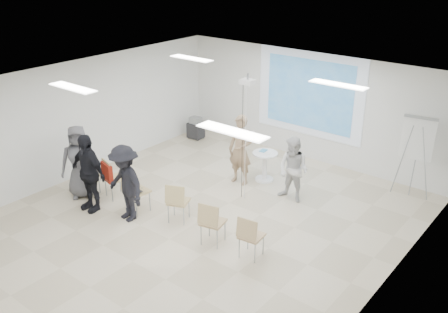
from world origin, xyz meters
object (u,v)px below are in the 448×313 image
Objects in this scene: pedestal_table at (265,165)px; player_left at (241,146)px; laptop at (138,189)px; audience_left at (87,167)px; chair_far_left at (85,172)px; chair_right_inner at (211,220)px; av_cart at (196,128)px; chair_left_mid at (112,176)px; chair_center at (177,200)px; flipchart_easel at (418,139)px; audience_outer at (79,158)px; chair_right_far at (250,234)px; chair_left_inner at (134,189)px; audience_mid at (125,179)px; player_right at (294,167)px.

player_left is at bearing -130.33° from pedestal_table.
laptop is 0.18× the size of audience_left.
chair_right_inner is (3.82, 0.16, -0.00)m from chair_far_left.
chair_left_mid is at bearing -77.95° from av_cart.
laptop is (-2.17, 0.03, -0.02)m from chair_right_inner.
chair_left_mid is 1.06× the size of chair_center.
flipchart_easel reaches higher than chair_left_mid.
chair_center is 0.46× the size of flipchart_easel.
flipchart_easel reaches higher than laptop.
laptop is at bearing -35.83° from audience_outer.
laptop is 0.18× the size of flipchart_easel.
chair_left_mid reaches higher than chair_right_far.
player_left is 2.94× the size of av_cart.
audience_outer is (-4.65, -0.39, 0.46)m from chair_right_far.
chair_far_left is at bearing -172.91° from chair_left_inner.
audience_outer is 0.99× the size of flipchart_easel.
chair_center is 0.45× the size of audience_left.
chair_far_left is 1.01× the size of chair_right_inner.
chair_center is at bearing 169.51° from chair_right_far.
chair_far_left is at bearing 169.48° from chair_right_inner.
player_left is 3.82m from chair_far_left.
flipchart_easel is (3.50, 4.36, 0.93)m from chair_center.
audience_left is (-1.83, -3.21, 0.03)m from player_left.
chair_right_inner is 5.23m from flipchart_easel.
chair_right_far is 0.43× the size of audience_left.
laptop is at bearing -66.84° from av_cart.
player_left is 2.96m from chair_right_inner.
pedestal_table is 0.86× the size of chair_center.
audience_mid is at bearing 11.84° from audience_left.
pedestal_table is at bearing 45.04° from player_left.
flipchart_easel is at bearing 55.39° from chair_left_mid.
audience_mid is (0.08, -0.29, 0.39)m from chair_left_inner.
av_cart is (-4.23, 4.28, -0.25)m from chair_right_inner.
av_cart is at bearing 161.05° from pedestal_table.
laptop is at bearing 33.42° from audience_left.
chair_left_mid reaches higher than pedestal_table.
flipchart_easel is at bearing 27.77° from chair_center.
flipchart_easel reaches higher than player_right.
player_right is at bearing 43.88° from audience_left.
chair_left_mid is (-2.28, -3.04, 0.14)m from pedestal_table.
chair_left_mid is (-1.86, -2.55, -0.43)m from player_left.
flipchart_easel is (2.36, 4.58, 0.91)m from chair_right_inner.
flipchart_easel is 2.92× the size of av_cart.
chair_center is at bearing 19.89° from chair_left_inner.
chair_right_inner is at bearing 20.89° from chair_far_left.
player_left is 3.35m from chair_right_far.
audience_left reaches higher than chair_right_inner.
audience_outer is at bearing 177.83° from chair_right_far.
audience_outer is 7.85m from flipchart_easel.
av_cart is at bearing 119.28° from chair_left_inner.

